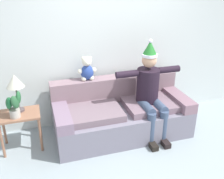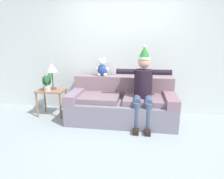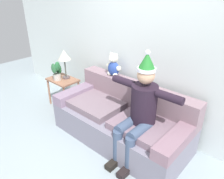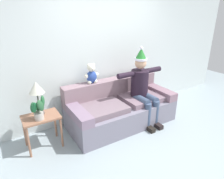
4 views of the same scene
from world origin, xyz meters
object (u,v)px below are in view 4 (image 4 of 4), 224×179
at_px(person_seated, 142,86).
at_px(table_lamp, 36,89).
at_px(couch, 120,108).
at_px(potted_plant, 38,109).
at_px(teddy_bear, 92,74).
at_px(side_table, 41,122).

distance_m(person_seated, table_lamp, 1.93).
distance_m(couch, table_lamp, 1.64).
xyz_separation_m(person_seated, potted_plant, (-1.94, 0.10, -0.02)).
xyz_separation_m(teddy_bear, table_lamp, (-1.04, -0.20, -0.01)).
bearing_deg(side_table, table_lamp, 81.61).
bearing_deg(table_lamp, potted_plant, -105.32).
height_order(couch, person_seated, person_seated).
bearing_deg(teddy_bear, couch, -33.34).
height_order(couch, table_lamp, table_lamp).
xyz_separation_m(person_seated, teddy_bear, (-0.86, 0.46, 0.25)).
xyz_separation_m(couch, person_seated, (0.41, -0.17, 0.43)).
bearing_deg(table_lamp, teddy_bear, 10.71).
xyz_separation_m(person_seated, table_lamp, (-1.90, 0.27, 0.24)).
height_order(teddy_bear, side_table, teddy_bear).
height_order(person_seated, table_lamp, person_seated).
height_order(couch, potted_plant, potted_plant).
relative_size(couch, side_table, 3.64).
bearing_deg(person_seated, side_table, 174.40).
height_order(side_table, potted_plant, potted_plant).
xyz_separation_m(couch, side_table, (-1.50, 0.02, 0.14)).
distance_m(couch, potted_plant, 1.59).
relative_size(teddy_bear, potted_plant, 0.98).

